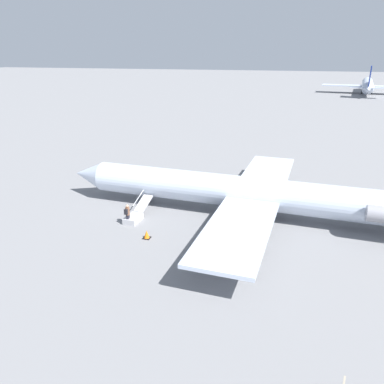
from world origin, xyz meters
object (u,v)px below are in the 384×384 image
passenger (127,213)px  airplane_far_right (368,85)px  airplane_main (251,193)px  boarding_stairs (135,215)px

passenger → airplane_far_right: bearing=-12.9°
airplane_main → passenger: 10.55m
airplane_main → airplane_far_right: (-22.06, -118.15, 0.76)m
airplane_main → passenger: airplane_main is taller
airplane_main → passenger: (9.36, 4.74, -1.15)m
airplane_main → airplane_far_right: bearing=-99.2°
airplane_main → boarding_stairs: size_ratio=8.29×
airplane_far_right → passenger: 126.85m
airplane_far_right → boarding_stairs: 125.80m
airplane_main → boarding_stairs: 10.04m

